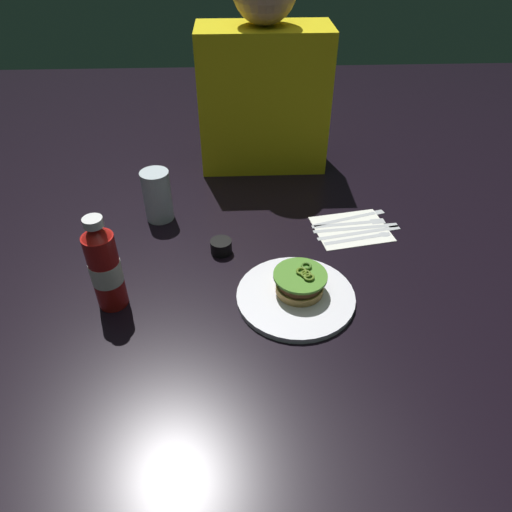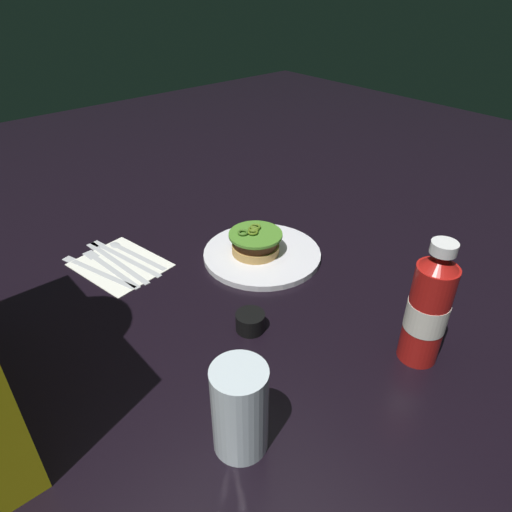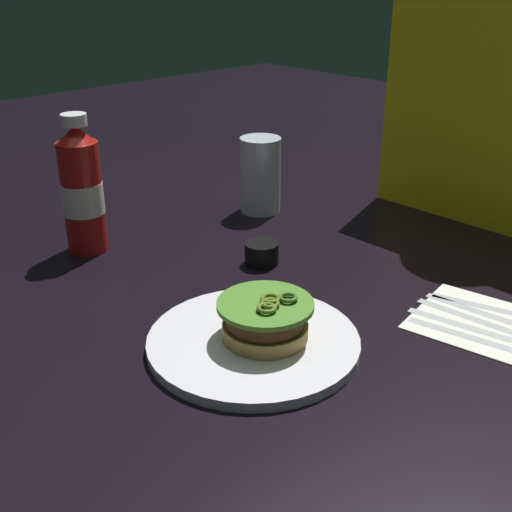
% 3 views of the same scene
% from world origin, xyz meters
% --- Properties ---
extents(ground_plane, '(3.00, 3.00, 0.00)m').
position_xyz_m(ground_plane, '(0.00, 0.00, 0.00)').
color(ground_plane, black).
extents(dinner_plate, '(0.25, 0.25, 0.01)m').
position_xyz_m(dinner_plate, '(0.10, -0.09, 0.01)').
color(dinner_plate, white).
rests_on(dinner_plate, ground_plane).
extents(burger_sandwich, '(0.11, 0.11, 0.05)m').
position_xyz_m(burger_sandwich, '(0.11, -0.08, 0.04)').
color(burger_sandwich, tan).
rests_on(burger_sandwich, dinner_plate).
extents(ketchup_bottle, '(0.06, 0.06, 0.21)m').
position_xyz_m(ketchup_bottle, '(-0.28, -0.08, 0.10)').
color(ketchup_bottle, '#B11814').
rests_on(ketchup_bottle, ground_plane).
extents(water_glass, '(0.07, 0.07, 0.13)m').
position_xyz_m(water_glass, '(-0.22, 0.23, 0.07)').
color(water_glass, silver).
rests_on(water_glass, ground_plane).
extents(condiment_cup, '(0.05, 0.05, 0.03)m').
position_xyz_m(condiment_cup, '(-0.06, 0.08, 0.02)').
color(condiment_cup, black).
rests_on(condiment_cup, ground_plane).
extents(napkin, '(0.20, 0.18, 0.00)m').
position_xyz_m(napkin, '(0.27, 0.16, 0.00)').
color(napkin, white).
rests_on(napkin, ground_plane).
extents(spoon_utensil, '(0.18, 0.05, 0.00)m').
position_xyz_m(spoon_utensil, '(0.31, 0.12, 0.00)').
color(spoon_utensil, silver).
rests_on(spoon_utensil, napkin).
extents(table_knife, '(0.22, 0.06, 0.00)m').
position_xyz_m(table_knife, '(0.30, 0.14, 0.00)').
color(table_knife, silver).
rests_on(table_knife, napkin).
extents(steak_knife, '(0.22, 0.04, 0.00)m').
position_xyz_m(steak_knife, '(0.30, 0.16, 0.00)').
color(steak_knife, silver).
rests_on(steak_knife, napkin).
extents(fork_utensil, '(0.19, 0.04, 0.00)m').
position_xyz_m(fork_utensil, '(0.29, 0.18, 0.00)').
color(fork_utensil, silver).
rests_on(fork_utensil, napkin).
extents(butter_knife, '(0.20, 0.07, 0.00)m').
position_xyz_m(butter_knife, '(0.29, 0.21, 0.00)').
color(butter_knife, silver).
rests_on(butter_knife, napkin).
extents(diner_person, '(0.37, 0.17, 0.56)m').
position_xyz_m(diner_person, '(0.07, 0.53, 0.24)').
color(diner_person, gold).
rests_on(diner_person, ground_plane).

